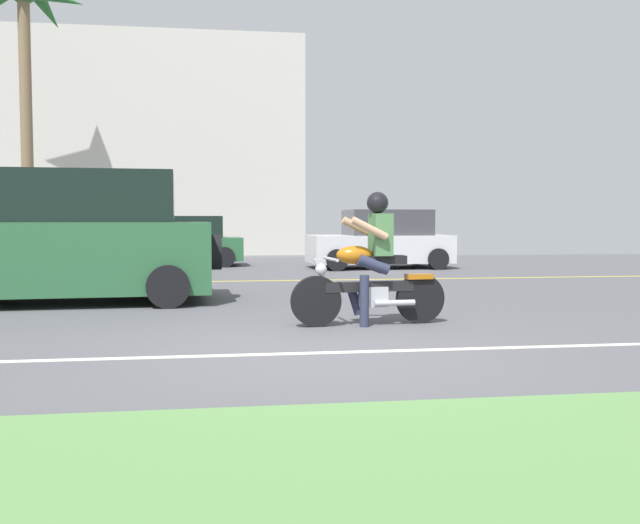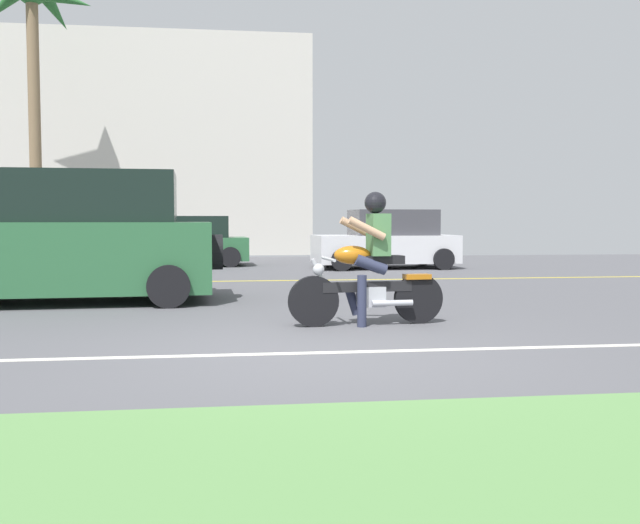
{
  "view_description": "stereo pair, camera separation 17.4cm",
  "coord_description": "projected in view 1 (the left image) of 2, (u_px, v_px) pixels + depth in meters",
  "views": [
    {
      "loc": [
        -1.04,
        -6.84,
        1.3
      ],
      "look_at": [
        0.46,
        3.41,
        0.68
      ],
      "focal_mm": 39.53,
      "sensor_mm": 36.0,
      "label": 1
    },
    {
      "loc": [
        -0.87,
        -6.86,
        1.3
      ],
      "look_at": [
        0.46,
        3.41,
        0.68
      ],
      "focal_mm": 39.53,
      "sensor_mm": 36.0,
      "label": 2
    }
  ],
  "objects": [
    {
      "name": "parked_car_1",
      "position": [
        177.0,
        243.0,
        19.81
      ],
      "size": [
        3.8,
        1.98,
        1.41
      ],
      "color": "#2D663D",
      "rests_on": "ground"
    },
    {
      "name": "palm_tree_0",
      "position": [
        24.0,
        16.0,
        21.34
      ],
      "size": [
        3.69,
        3.68,
        8.98
      ],
      "color": "#846B4C",
      "rests_on": "ground"
    },
    {
      "name": "lane_line_far",
      "position": [
        267.0,
        281.0,
        15.04
      ],
      "size": [
        50.4,
        0.12,
        0.01
      ],
      "primitive_type": "cube",
      "color": "yellow",
      "rests_on": "ground"
    },
    {
      "name": "motorcyclist",
      "position": [
        371.0,
        269.0,
        8.7
      ],
      "size": [
        1.97,
        0.64,
        1.65
      ],
      "color": "black",
      "rests_on": "ground"
    },
    {
      "name": "suv_nearby",
      "position": [
        64.0,
        240.0,
        11.02
      ],
      "size": [
        4.83,
        2.44,
        2.06
      ],
      "color": "#2D663D",
      "rests_on": "ground"
    },
    {
      "name": "lane_line_near",
      "position": [
        325.0,
        353.0,
        6.89
      ],
      "size": [
        50.4,
        0.12,
        0.01
      ],
      "primitive_type": "cube",
      "color": "silver",
      "rests_on": "ground"
    },
    {
      "name": "ground",
      "position": [
        292.0,
        313.0,
        9.95
      ],
      "size": [
        56.0,
        30.0,
        0.04
      ],
      "primitive_type": "cube",
      "color": "#545459"
    },
    {
      "name": "building_far",
      "position": [
        149.0,
        148.0,
        26.97
      ],
      "size": [
        11.56,
        4.0,
        8.09
      ],
      "primitive_type": "cube",
      "color": "beige",
      "rests_on": "ground"
    },
    {
      "name": "parked_car_2",
      "position": [
        381.0,
        241.0,
        19.02
      ],
      "size": [
        3.84,
        2.11,
        1.57
      ],
      "color": "silver",
      "rests_on": "ground"
    }
  ]
}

